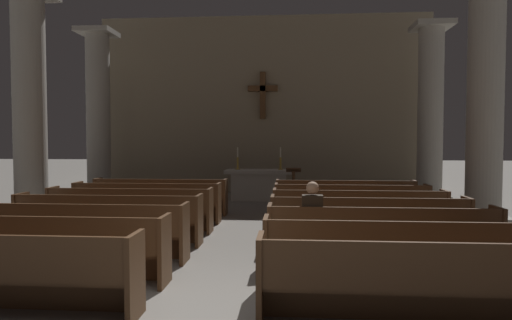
{
  "coord_description": "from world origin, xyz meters",
  "views": [
    {
      "loc": [
        0.99,
        -4.63,
        1.95
      ],
      "look_at": [
        0.0,
        8.36,
        1.38
      ],
      "focal_mm": 30.91,
      "sensor_mm": 36.0,
      "label": 1
    }
  ],
  "objects": [
    {
      "name": "pew_left_row_4",
      "position": [
        -2.41,
        3.35,
        0.48
      ],
      "size": [
        3.51,
        0.5,
        0.95
      ],
      "color": "brown",
      "rests_on": "ground"
    },
    {
      "name": "pew_right_row_6",
      "position": [
        2.41,
        5.61,
        0.48
      ],
      "size": [
        3.51,
        0.5,
        0.95
      ],
      "color": "brown",
      "rests_on": "ground"
    },
    {
      "name": "column_left_second",
      "position": [
        -5.49,
        5.95,
        2.76
      ],
      "size": [
        1.18,
        1.18,
        5.69
      ],
      "color": "#ADA89E",
      "rests_on": "ground"
    },
    {
      "name": "pew_right_row_3",
      "position": [
        2.41,
        2.22,
        0.48
      ],
      "size": [
        3.51,
        0.5,
        0.95
      ],
      "color": "brown",
      "rests_on": "ground"
    },
    {
      "name": "apse_with_cross",
      "position": [
        0.0,
        11.9,
        3.29
      ],
      "size": [
        12.24,
        0.46,
        6.57
      ],
      "color": "gray",
      "rests_on": "ground"
    },
    {
      "name": "lone_worshipper",
      "position": [
        1.34,
        2.26,
        0.69
      ],
      "size": [
        0.32,
        0.43,
        1.32
      ],
      "color": "#26262B",
      "rests_on": "ground"
    },
    {
      "name": "pew_left_row_6",
      "position": [
        -2.41,
        5.61,
        0.48
      ],
      "size": [
        3.51,
        0.5,
        0.95
      ],
      "color": "brown",
      "rests_on": "ground"
    },
    {
      "name": "pew_right_row_5",
      "position": [
        2.41,
        4.48,
        0.48
      ],
      "size": [
        3.51,
        0.5,
        0.95
      ],
      "color": "brown",
      "rests_on": "ground"
    },
    {
      "name": "pew_right_row_4",
      "position": [
        2.41,
        3.35,
        0.48
      ],
      "size": [
        3.51,
        0.5,
        0.95
      ],
      "color": "brown",
      "rests_on": "ground"
    },
    {
      "name": "pew_right_row_7",
      "position": [
        2.41,
        6.74,
        0.48
      ],
      "size": [
        3.51,
        0.5,
        0.95
      ],
      "color": "brown",
      "rests_on": "ground"
    },
    {
      "name": "pew_right_row_1",
      "position": [
        2.41,
        -0.04,
        0.48
      ],
      "size": [
        3.51,
        0.5,
        0.95
      ],
      "color": "brown",
      "rests_on": "ground"
    },
    {
      "name": "column_right_second",
      "position": [
        5.49,
        5.95,
        2.76
      ],
      "size": [
        1.18,
        1.18,
        5.69
      ],
      "color": "#ADA89E",
      "rests_on": "ground"
    },
    {
      "name": "candlestick_left",
      "position": [
        -0.7,
        9.66,
        1.25
      ],
      "size": [
        0.16,
        0.16,
        0.73
      ],
      "color": "#B79338",
      "rests_on": "altar"
    },
    {
      "name": "altar",
      "position": [
        0.0,
        9.66,
        0.53
      ],
      "size": [
        2.2,
        0.9,
        1.01
      ],
      "color": "#BCB7AD",
      "rests_on": "ground"
    },
    {
      "name": "candlestick_right",
      "position": [
        0.7,
        9.66,
        1.25
      ],
      "size": [
        0.16,
        0.16,
        0.73
      ],
      "color": "#B79338",
      "rests_on": "altar"
    },
    {
      "name": "pew_right_row_2",
      "position": [
        2.41,
        1.09,
        0.48
      ],
      "size": [
        3.51,
        0.5,
        0.95
      ],
      "color": "brown",
      "rests_on": "ground"
    },
    {
      "name": "lectern",
      "position": [
        1.11,
        8.46,
        0.55
      ],
      "size": [
        0.44,
        0.36,
        1.15
      ],
      "color": "brown",
      "rests_on": "ground"
    },
    {
      "name": "column_left_third",
      "position": [
        -5.49,
        9.92,
        2.76
      ],
      "size": [
        1.18,
        1.18,
        5.69
      ],
      "color": "#ADA89E",
      "rests_on": "ground"
    },
    {
      "name": "pew_left_row_3",
      "position": [
        -2.41,
        2.22,
        0.48
      ],
      "size": [
        3.51,
        0.5,
        0.95
      ],
      "color": "brown",
      "rests_on": "ground"
    },
    {
      "name": "pew_left_row_7",
      "position": [
        -2.41,
        6.74,
        0.48
      ],
      "size": [
        3.51,
        0.5,
        0.95
      ],
      "color": "brown",
      "rests_on": "ground"
    },
    {
      "name": "column_right_third",
      "position": [
        5.49,
        9.92,
        2.76
      ],
      "size": [
        1.18,
        1.18,
        5.69
      ],
      "color": "#ADA89E",
      "rests_on": "ground"
    },
    {
      "name": "pew_left_row_5",
      "position": [
        -2.41,
        4.48,
        0.48
      ],
      "size": [
        3.51,
        0.5,
        0.95
      ],
      "color": "brown",
      "rests_on": "ground"
    },
    {
      "name": "ground_plane",
      "position": [
        0.0,
        0.0,
        0.0
      ],
      "size": [
        80.0,
        80.0,
        0.0
      ],
      "primitive_type": "plane",
      "color": "gray"
    },
    {
      "name": "pew_left_row_2",
      "position": [
        -2.41,
        1.09,
        0.48
      ],
      "size": [
        3.51,
        0.5,
        0.95
      ],
      "color": "brown",
      "rests_on": "ground"
    }
  ]
}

